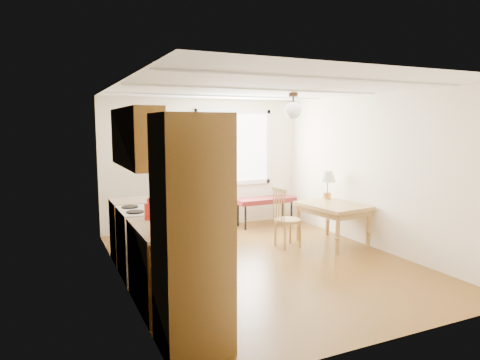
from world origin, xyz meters
TOP-DOWN VIEW (x-y plane):
  - room_shell at (0.00, 0.00)m, footprint 4.60×5.60m
  - kitchen_run at (-1.72, -0.63)m, footprint 0.65×3.40m
  - window_unit at (0.60, 2.47)m, footprint 1.64×0.05m
  - pendant_light at (0.70, 0.40)m, footprint 0.26×0.26m
  - refrigerator at (-0.30, 1.79)m, footprint 0.85×0.85m
  - bench at (1.10, 2.05)m, footprint 1.22×0.46m
  - dining_table at (1.50, 0.40)m, footprint 0.95×1.19m
  - chair at (0.65, 0.57)m, footprint 0.43×0.43m
  - table_lamp at (1.71, 0.84)m, footprint 0.29×0.29m
  - coffee_maker at (-1.72, -1.07)m, footprint 0.19×0.25m
  - kettle at (-1.75, -0.45)m, footprint 0.14×0.14m

SIDE VIEW (x-z plane):
  - bench at x=1.10m, z-range 0.22..0.78m
  - chair at x=0.65m, z-range 0.07..1.05m
  - dining_table at x=1.50m, z-range 0.24..0.93m
  - kitchen_run at x=-1.72m, z-range -0.26..1.94m
  - refrigerator at x=-0.30m, z-range 0.00..1.85m
  - kettle at x=-1.75m, z-range 0.88..1.14m
  - coffee_maker at x=-1.72m, z-range 0.85..1.22m
  - table_lamp at x=1.71m, z-range 0.80..1.30m
  - room_shell at x=0.00m, z-range -0.06..2.56m
  - window_unit at x=0.60m, z-range 0.79..2.31m
  - pendant_light at x=0.70m, z-range 2.04..2.44m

